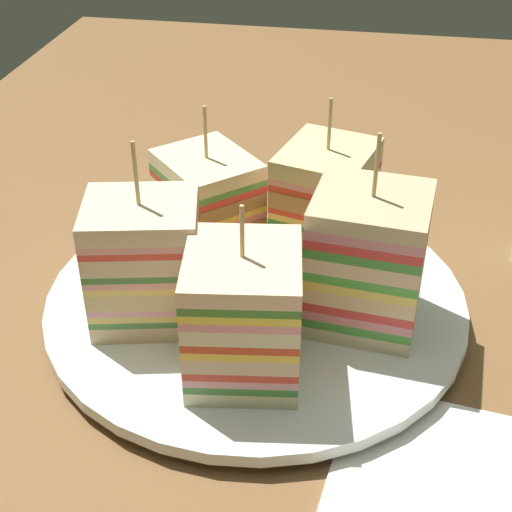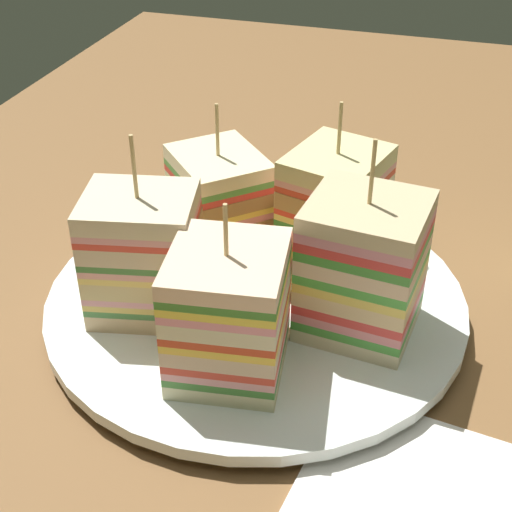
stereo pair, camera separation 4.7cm
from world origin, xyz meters
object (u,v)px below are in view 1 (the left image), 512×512
plate (256,301)px  sandwich_wedge_1 (209,202)px  sandwich_wedge_4 (366,260)px  napkin (436,509)px  sandwich_wedge_2 (146,263)px  sandwich_wedge_3 (243,314)px  chip_pile (255,272)px  sandwich_wedge_0 (325,203)px

plate → sandwich_wedge_1: sandwich_wedge_1 is taller
sandwich_wedge_4 → napkin: sandwich_wedge_4 is taller
napkin → sandwich_wedge_2: bearing=-121.1°
plate → sandwich_wedge_3: sandwich_wedge_3 is taller
sandwich_wedge_2 → chip_pile: size_ratio=1.62×
sandwich_wedge_1 → plate: bearing=-4.8°
plate → sandwich_wedge_3: bearing=4.5°
sandwich_wedge_2 → sandwich_wedge_0: bearing=30.9°
sandwich_wedge_0 → sandwich_wedge_2: (9.21, -9.81, 0.05)cm
sandwich_wedge_3 → plate: bearing=-3.5°
sandwich_wedge_0 → sandwich_wedge_2: sandwich_wedge_2 is taller
napkin → sandwich_wedge_3: bearing=-122.6°
sandwich_wedge_0 → sandwich_wedge_1: (0.46, -8.03, -0.54)cm
plate → sandwich_wedge_4: (1.15, 6.87, 4.88)cm
sandwich_wedge_0 → sandwich_wedge_4: size_ratio=0.91×
sandwich_wedge_0 → napkin: 21.88cm
sandwich_wedge_2 → sandwich_wedge_4: sandwich_wedge_4 is taller
sandwich_wedge_0 → napkin: bearing=36.4°
sandwich_wedge_3 → sandwich_wedge_4: bearing=-55.5°
sandwich_wedge_2 → sandwich_wedge_1: bearing=66.2°
sandwich_wedge_3 → chip_pile: 8.72cm
sandwich_wedge_0 → sandwich_wedge_3: (12.84, -3.15, -0.11)cm
sandwich_wedge_3 → chip_pile: bearing=-2.2°
sandwich_wedge_0 → sandwich_wedge_2: 13.46cm
sandwich_wedge_0 → plate: bearing=-17.0°
plate → sandwich_wedge_3: size_ratio=2.54×
plate → sandwich_wedge_2: size_ratio=2.28×
plate → sandwich_wedge_0: sandwich_wedge_0 is taller
plate → napkin: plate is taller
sandwich_wedge_1 → sandwich_wedge_3: bearing=-21.8°
sandwich_wedge_1 → sandwich_wedge_3: 13.32cm
sandwich_wedge_3 → chip_pile: (-8.16, -0.82, -2.95)cm
chip_pile → plate: bearing=12.8°
sandwich_wedge_1 → sandwich_wedge_2: bearing=-54.9°
sandwich_wedge_1 → napkin: (19.35, 15.76, -4.61)cm
sandwich_wedge_2 → napkin: sandwich_wedge_2 is taller
plate → sandwich_wedge_0: bearing=148.0°
chip_pile → napkin: chip_pile is taller
sandwich_wedge_1 → chip_pile: 6.38cm
chip_pile → napkin: (15.13, 11.70, -2.09)cm
sandwich_wedge_1 → sandwich_wedge_2: size_ratio=0.88×
sandwich_wedge_0 → napkin: sandwich_wedge_0 is taller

